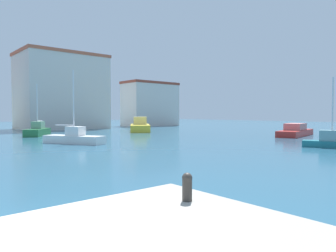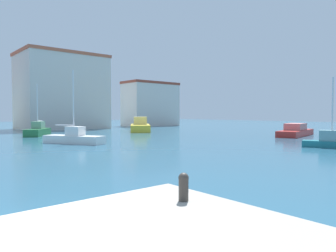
% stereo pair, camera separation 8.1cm
% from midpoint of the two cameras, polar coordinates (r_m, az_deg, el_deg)
% --- Properties ---
extents(water, '(160.00, 160.00, 0.00)m').
position_cam_midpoint_polar(water, '(31.34, -7.88, -2.46)').
color(water, '#285670').
rests_on(water, ground).
extents(mooring_bollard, '(0.19, 0.19, 0.53)m').
position_cam_midpoint_polar(mooring_bollard, '(5.92, 3.10, -10.77)').
color(mooring_bollard, '#38332D').
rests_on(mooring_bollard, pier_quay).
extents(sailboat_green_mid_harbor, '(4.13, 4.83, 5.95)m').
position_cam_midpoint_polar(sailboat_green_mid_harbor, '(39.14, -22.66, -0.80)').
color(sailboat_green_mid_harbor, '#28703D').
rests_on(sailboat_green_mid_harbor, water).
extents(sailboat_white_far_left, '(3.87, 5.58, 6.30)m').
position_cam_midpoint_polar(sailboat_white_far_left, '(28.10, -16.76, -2.05)').
color(sailboat_white_far_left, white).
rests_on(sailboat_white_far_left, water).
extents(motorboat_yellow_inner_mooring, '(6.69, 8.00, 2.09)m').
position_cam_midpoint_polar(motorboat_yellow_inner_mooring, '(45.49, -5.15, -0.08)').
color(motorboat_yellow_inner_mooring, gold).
rests_on(motorboat_yellow_inner_mooring, water).
extents(motorboat_red_behind_lamppost, '(8.44, 3.89, 1.45)m').
position_cam_midpoint_polar(motorboat_red_behind_lamppost, '(39.04, 22.12, -0.88)').
color(motorboat_red_behind_lamppost, '#B22823').
rests_on(motorboat_red_behind_lamppost, water).
extents(sailboat_teal_distant_north, '(2.42, 4.20, 5.32)m').
position_cam_midpoint_polar(sailboat_teal_distant_north, '(26.70, 27.54, -2.44)').
color(sailboat_teal_distant_north, '#1E707A').
rests_on(sailboat_teal_distant_north, water).
extents(harbor_office, '(13.54, 9.61, 12.47)m').
position_cam_midpoint_polar(harbor_office, '(55.99, -18.78, 5.94)').
color(harbor_office, beige).
rests_on(harbor_office, ground).
extents(waterfront_apartments, '(11.25, 5.93, 9.01)m').
position_cam_midpoint_polar(waterfront_apartments, '(65.30, -3.29, 4.02)').
color(waterfront_apartments, beige).
rests_on(waterfront_apartments, ground).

